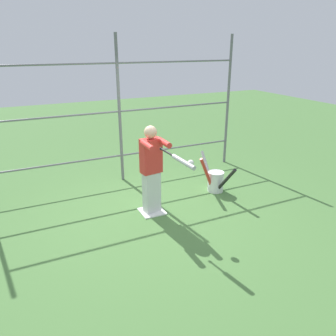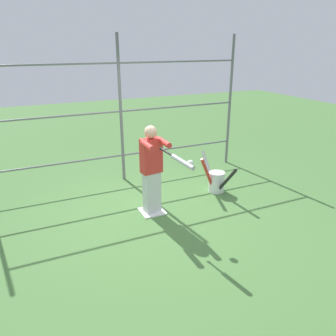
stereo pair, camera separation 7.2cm
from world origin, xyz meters
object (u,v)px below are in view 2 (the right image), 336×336
object	(u,v)px
batter	(152,168)
bat_bucket	(216,180)
baseball_bat_swinging	(180,160)
softball_in_flight	(190,163)

from	to	relation	value
batter	bat_bucket	xyz separation A→B (m)	(-1.44, -0.27, -0.58)
baseball_bat_swinging	bat_bucket	bearing A→B (deg)	-140.30
softball_in_flight	bat_bucket	distance (m)	1.66
batter	baseball_bat_swinging	distance (m)	0.95
baseball_bat_swinging	softball_in_flight	bearing A→B (deg)	-145.37
baseball_bat_swinging	bat_bucket	size ratio (longest dim) A/B	0.72
baseball_bat_swinging	softball_in_flight	distance (m)	0.36
batter	bat_bucket	size ratio (longest dim) A/B	1.35
softball_in_flight	batter	bearing A→B (deg)	-62.89
batter	baseball_bat_swinging	world-z (taller)	batter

